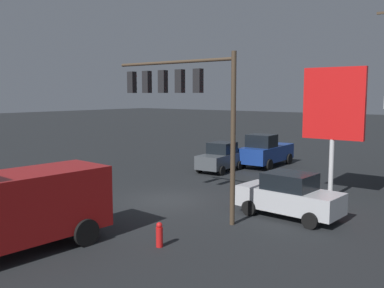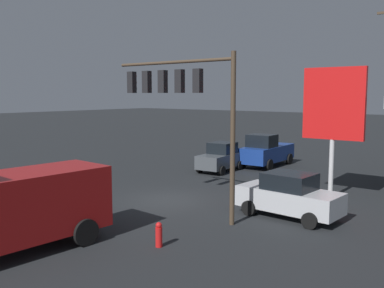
{
  "view_description": "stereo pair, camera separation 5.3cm",
  "coord_description": "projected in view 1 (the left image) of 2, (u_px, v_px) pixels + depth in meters",
  "views": [
    {
      "loc": [
        -13.87,
        15.72,
        5.28
      ],
      "look_at": [
        0.0,
        -2.0,
        2.64
      ],
      "focal_mm": 40.0,
      "sensor_mm": 36.0,
      "label": 1
    },
    {
      "loc": [
        -13.92,
        15.69,
        5.28
      ],
      "look_at": [
        0.0,
        -2.0,
        2.64
      ],
      "focal_mm": 40.0,
      "sensor_mm": 36.0,
      "label": 2
    }
  ],
  "objects": [
    {
      "name": "traffic_signal_assembly",
      "position": [
        181.0,
        93.0,
        18.43
      ],
      "size": [
        6.41,
        0.43,
        6.95
      ],
      "color": "#473828",
      "rests_on": "ground"
    },
    {
      "name": "ground_plane",
      "position": [
        167.0,
        200.0,
        21.4
      ],
      "size": [
        200.0,
        200.0,
        0.0
      ],
      "primitive_type": "plane",
      "color": "black"
    },
    {
      "name": "pickup_parked",
      "position": [
        266.0,
        151.0,
        31.27
      ],
      "size": [
        2.4,
        5.26,
        2.4
      ],
      "rotation": [
        0.0,
        0.0,
        1.6
      ],
      "color": "navy",
      "rests_on": "ground"
    },
    {
      "name": "sedan_far",
      "position": [
        289.0,
        195.0,
        18.33
      ],
      "size": [
        4.5,
        2.26,
        1.93
      ],
      "rotation": [
        0.0,
        0.0,
        -0.06
      ],
      "color": "silver",
      "rests_on": "ground"
    },
    {
      "name": "price_sign",
      "position": [
        334.0,
        107.0,
        21.27
      ],
      "size": [
        3.09,
        0.27,
        6.6
      ],
      "color": "silver",
      "rests_on": "ground"
    },
    {
      "name": "delivery_truck",
      "position": [
        1.0,
        206.0,
        13.74
      ],
      "size": [
        2.9,
        6.94,
        3.58
      ],
      "rotation": [
        0.0,
        0.0,
        1.51
      ],
      "color": "maroon",
      "rests_on": "ground"
    },
    {
      "name": "fire_hydrant",
      "position": [
        159.0,
        235.0,
        14.79
      ],
      "size": [
        0.24,
        0.24,
        0.88
      ],
      "color": "red",
      "rests_on": "ground"
    },
    {
      "name": "hatchback_crossing",
      "position": [
        220.0,
        157.0,
        29.31
      ],
      "size": [
        2.19,
        3.92,
        1.97
      ],
      "rotation": [
        0.0,
        0.0,
        1.65
      ],
      "color": "#474C51",
      "rests_on": "ground"
    }
  ]
}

